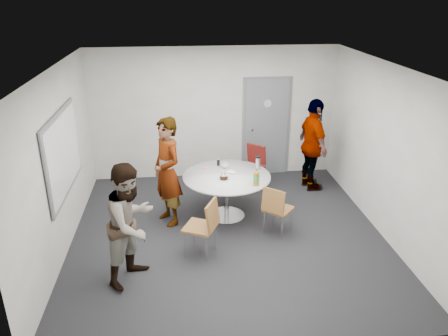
{
  "coord_description": "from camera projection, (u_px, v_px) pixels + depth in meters",
  "views": [
    {
      "loc": [
        -0.73,
        -6.14,
        3.75
      ],
      "look_at": [
        -0.04,
        0.25,
        1.08
      ],
      "focal_mm": 35.0,
      "sensor_mm": 36.0,
      "label": 1
    }
  ],
  "objects": [
    {
      "name": "wall_left",
      "position": [
        59.0,
        164.0,
        6.38
      ],
      "size": [
        0.0,
        5.0,
        5.0
      ],
      "primitive_type": "plane",
      "rotation": [
        1.57,
        0.0,
        1.57
      ],
      "color": "#B8B6AE",
      "rests_on": "floor"
    },
    {
      "name": "person_right",
      "position": [
        313.0,
        145.0,
        8.45
      ],
      "size": [
        0.58,
        1.12,
        1.82
      ],
      "primitive_type": "imported",
      "rotation": [
        0.0,
        0.0,
        1.7
      ],
      "color": "black",
      "rests_on": "floor"
    },
    {
      "name": "table",
      "position": [
        228.0,
        182.0,
        7.46
      ],
      "size": [
        1.5,
        1.5,
        1.08
      ],
      "color": "silver",
      "rests_on": "floor"
    },
    {
      "name": "chair_near_right",
      "position": [
        276.0,
        206.0,
        6.95
      ],
      "size": [
        0.58,
        0.59,
        0.85
      ],
      "rotation": [
        0.0,
        0.0,
        -0.71
      ],
      "color": "brown",
      "rests_on": "floor"
    },
    {
      "name": "floor",
      "position": [
        228.0,
        234.0,
        7.15
      ],
      "size": [
        5.0,
        5.0,
        0.0
      ],
      "primitive_type": "plane",
      "color": "black",
      "rests_on": "ground"
    },
    {
      "name": "wall_right",
      "position": [
        385.0,
        151.0,
        6.88
      ],
      "size": [
        0.0,
        5.0,
        5.0
      ],
      "primitive_type": "plane",
      "rotation": [
        1.57,
        0.0,
        -1.57
      ],
      "color": "#B8B6AE",
      "rests_on": "floor"
    },
    {
      "name": "chair_far",
      "position": [
        253.0,
        163.0,
        8.61
      ],
      "size": [
        0.61,
        0.62,
        0.89
      ],
      "rotation": [
        0.0,
        0.0,
        2.45
      ],
      "color": "maroon",
      "rests_on": "floor"
    },
    {
      "name": "chair_near_left",
      "position": [
        205.0,
        223.0,
        6.4
      ],
      "size": [
        0.6,
        0.58,
        0.9
      ],
      "rotation": [
        0.0,
        0.0,
        1.13
      ],
      "color": "brown",
      "rests_on": "floor"
    },
    {
      "name": "door",
      "position": [
        266.0,
        127.0,
        9.14
      ],
      "size": [
        1.02,
        0.17,
        2.12
      ],
      "color": "slate",
      "rests_on": "wall_back"
    },
    {
      "name": "whiteboard",
      "position": [
        63.0,
        153.0,
        6.53
      ],
      "size": [
        0.04,
        1.9,
        1.25
      ],
      "color": "slate",
      "rests_on": "wall_left"
    },
    {
      "name": "wall_back",
      "position": [
        214.0,
        114.0,
        8.92
      ],
      "size": [
        5.0,
        0.0,
        5.0
      ],
      "primitive_type": "plane",
      "rotation": [
        1.57,
        0.0,
        0.0
      ],
      "color": "#B8B6AE",
      "rests_on": "floor"
    },
    {
      "name": "ceiling",
      "position": [
        228.0,
        68.0,
        6.11
      ],
      "size": [
        5.0,
        5.0,
        0.0
      ],
      "primitive_type": "plane",
      "rotation": [
        3.14,
        0.0,
        0.0
      ],
      "color": "silver",
      "rests_on": "wall_back"
    },
    {
      "name": "person_main",
      "position": [
        167.0,
        172.0,
        7.2
      ],
      "size": [
        0.71,
        0.8,
        1.85
      ],
      "primitive_type": "imported",
      "rotation": [
        0.0,
        0.0,
        -1.09
      ],
      "color": "#A5C6EA",
      "rests_on": "floor"
    },
    {
      "name": "wall_front",
      "position": [
        258.0,
        248.0,
        4.33
      ],
      "size": [
        5.0,
        0.0,
        5.0
      ],
      "primitive_type": "plane",
      "rotation": [
        -1.57,
        0.0,
        0.0
      ],
      "color": "#B8B6AE",
      "rests_on": "floor"
    },
    {
      "name": "person_left",
      "position": [
        131.0,
        223.0,
        5.78
      ],
      "size": [
        1.0,
        1.05,
        1.7
      ],
      "primitive_type": "imported",
      "rotation": [
        0.0,
        0.0,
        0.97
      ],
      "color": "white",
      "rests_on": "floor"
    }
  ]
}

